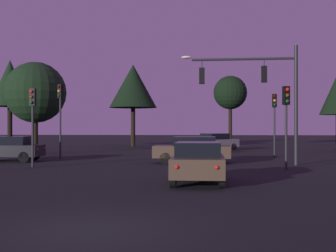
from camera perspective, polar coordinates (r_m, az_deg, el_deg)
The scene contains 14 objects.
ground_plane at distance 33.56m, azimuth 0.37°, elevation -3.68°, with size 168.00×168.00×0.00m, color black.
traffic_signal_mast_arm at distance 25.18m, azimuth 11.83°, elevation 5.14°, with size 6.35×0.52×6.52m.
traffic_light_corner_left at distance 29.97m, azimuth -13.54°, elevation 2.43°, with size 0.37×0.39×4.86m.
traffic_light_corner_right at distance 24.21m, azimuth -16.84°, elevation 1.82°, with size 0.31×0.36×4.07m.
traffic_light_median at distance 30.95m, azimuth 13.38°, elevation 1.67°, with size 0.31×0.36×4.30m.
traffic_light_far_side at distance 22.32m, azimuth 14.80°, elevation 1.93°, with size 0.36×0.38×4.04m.
car_nearside_lane at distance 16.61m, azimuth 3.87°, elevation -4.55°, with size 1.93×4.03×1.52m.
car_crossing_left at distance 28.67m, azimuth -19.54°, elevation -2.69°, with size 4.04×1.84×1.52m.
car_crossing_right at distance 25.80m, azimuth 3.16°, elevation -2.97°, with size 4.52×1.99×1.52m.
car_far_lane at distance 39.66m, azimuth 6.10°, elevation -1.99°, with size 4.18×4.01×1.52m.
tree_behind_sign at distance 47.10m, azimuth 7.92°, elevation 4.17°, with size 3.48×3.48×7.40m.
tree_left_far at distance 48.22m, azimuth -4.46°, elevation 5.05°, with size 5.08×5.08×8.77m.
tree_center_horizon at distance 44.09m, azimuth -19.45°, elevation 5.10°, with size 3.70×3.70×8.31m.
tree_right_cluster at distance 35.98m, azimuth -16.50°, elevation 4.09°, with size 4.68×4.68×7.08m.
Camera 1 is at (2.28, -8.91, 2.07)m, focal length 47.97 mm.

